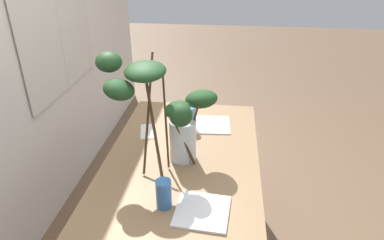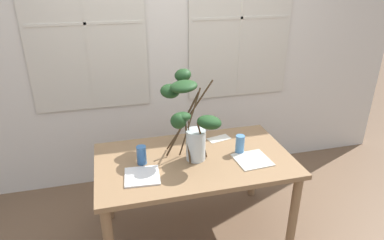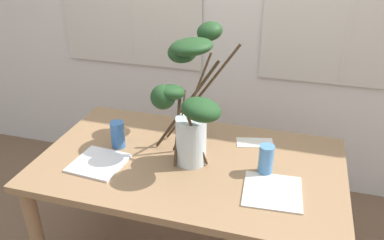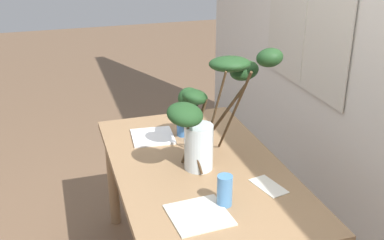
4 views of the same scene
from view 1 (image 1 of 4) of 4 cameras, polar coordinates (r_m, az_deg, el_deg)
The scene contains 7 objects.
dining_table at distance 2.03m, azimuth -1.64°, elevation -8.72°, with size 1.50×0.87×0.73m.
vase_with_branches at distance 1.80m, azimuth -4.25°, elevation 1.94°, with size 0.44×0.67×0.63m.
drinking_glass_blue_left at distance 1.62m, azimuth -4.71°, elevation -12.12°, with size 0.07×0.07×0.14m, color #386BAD.
drinking_glass_blue_right at distance 2.25m, azimuth -0.28°, elevation 0.38°, with size 0.07×0.07×0.15m, color #4C84BC.
plate_square_left at distance 1.62m, azimuth 1.69°, elevation -14.88°, with size 0.24×0.24×0.01m, color white.
plate_square_right at distance 2.32m, azimuth 3.15°, elevation -0.77°, with size 0.25×0.25×0.01m, color silver.
napkin_folded at distance 2.26m, azimuth -7.24°, elevation -1.86°, with size 0.20×0.10×0.00m, color silver.
Camera 1 is at (-1.62, -0.24, 1.83)m, focal length 32.15 mm.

